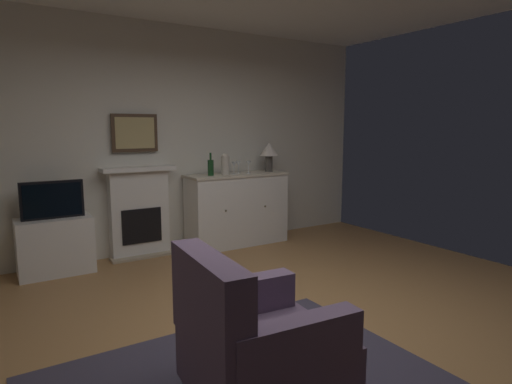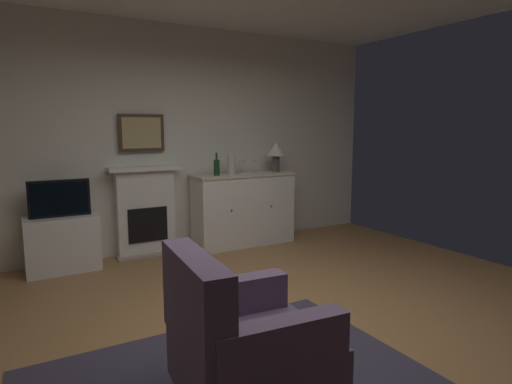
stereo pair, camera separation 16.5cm
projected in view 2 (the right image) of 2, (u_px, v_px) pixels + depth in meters
The scene contains 14 objects.
ground_plane at pixel (295, 338), 3.36m from camera, with size 6.05×5.59×0.10m, color #9E7042.
wall_rear at pixel (172, 139), 5.52m from camera, with size 6.05×0.06×2.83m, color silver.
fireplace_unit at pixel (145, 211), 5.34m from camera, with size 0.87×0.30×1.10m.
framed_picture at pixel (141, 133), 5.24m from camera, with size 0.55×0.04×0.45m.
sideboard_cabinet at pixel (243, 209), 5.82m from camera, with size 1.38×0.49×0.96m.
table_lamp at pixel (276, 151), 5.96m from camera, with size 0.26×0.26×0.40m.
wine_bottle at pixel (217, 167), 5.50m from camera, with size 0.08×0.08×0.29m.
wine_glass_left at pixel (240, 165), 5.67m from camera, with size 0.07×0.07×0.16m.
wine_glass_center at pixel (245, 164), 5.79m from camera, with size 0.07×0.07×0.16m.
wine_glass_right at pixel (255, 164), 5.77m from camera, with size 0.07×0.07×0.16m.
vase_decorative at pixel (231, 164), 5.59m from camera, with size 0.11×0.11×0.28m.
tv_cabinet at pixel (62, 243), 4.75m from camera, with size 0.75×0.42×0.61m.
tv_set at pixel (59, 198), 4.66m from camera, with size 0.62×0.07×0.40m.
armchair at pixel (243, 344), 2.39m from camera, with size 0.87×0.83×0.92m.
Camera 2 is at (-1.83, -2.59, 1.57)m, focal length 30.44 mm.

